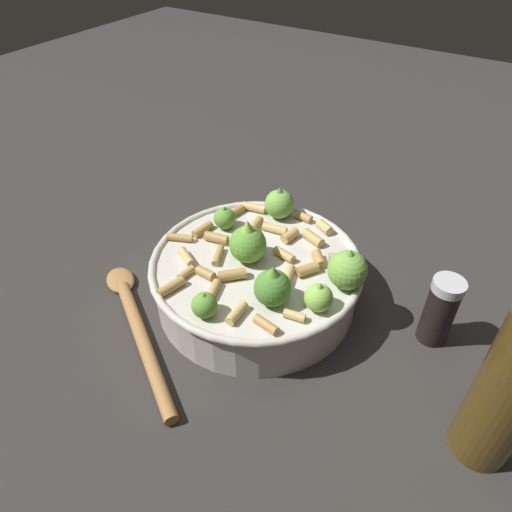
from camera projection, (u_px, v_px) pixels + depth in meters
name	position (u px, v px, depth m)	size (l,w,h in m)	color
ground_plane	(256.00, 297.00, 0.61)	(2.40, 2.40, 0.00)	#2D2B28
cooking_pan	(258.00, 275.00, 0.58)	(0.27, 0.27, 0.12)	beige
pepper_shaker	(440.00, 310.00, 0.53)	(0.04, 0.04, 0.09)	black
olive_oil_bottle	(512.00, 388.00, 0.39)	(0.06, 0.06, 0.23)	#4C3814
wooden_spoon	(136.00, 324.00, 0.56)	(0.16, 0.23, 0.02)	#9E703D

